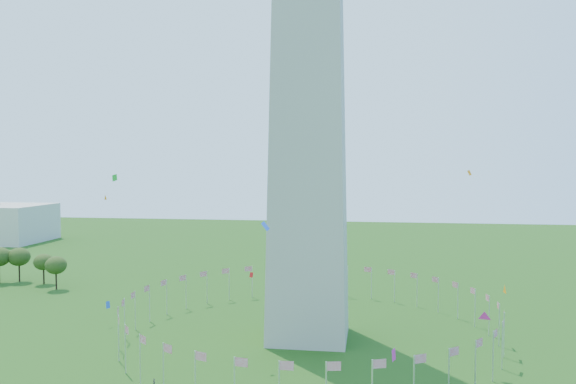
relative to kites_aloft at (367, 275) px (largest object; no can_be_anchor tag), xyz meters
name	(u,v)px	position (x,y,z in m)	size (l,w,h in m)	color
flag_ring	(309,317)	(-12.69, 24.10, -14.51)	(80.24, 80.24, 9.00)	silver
kites_aloft	(367,275)	(0.00, 0.00, 0.00)	(96.36, 66.12, 40.29)	#CC2699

